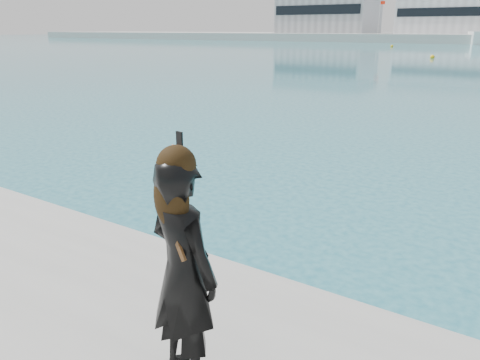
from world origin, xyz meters
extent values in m
cube|color=gray|center=(-55.00, 128.00, 7.50)|extent=(26.00, 16.00, 11.00)
cube|color=black|center=(-55.00, 119.90, 8.05)|extent=(24.70, 0.20, 2.42)
cube|color=silver|center=(-22.00, 128.00, 6.50)|extent=(24.00, 15.00, 9.00)
cube|color=black|center=(-22.00, 120.40, 6.95)|extent=(22.80, 0.20, 1.98)
cylinder|color=silver|center=(-38.00, 121.00, 6.00)|extent=(0.16, 0.16, 8.00)
cube|color=#F9260E|center=(-37.40, 121.00, 9.40)|extent=(1.20, 0.04, 0.80)
sphere|color=yellow|center=(-24.09, 87.00, 0.00)|extent=(0.50, 0.50, 0.50)
sphere|color=yellow|center=(-9.96, 54.77, 0.00)|extent=(0.50, 0.50, 0.50)
imported|color=black|center=(0.34, -0.63, 1.63)|extent=(0.68, 0.51, 1.67)
sphere|color=black|center=(0.34, -0.65, 2.41)|extent=(0.26, 0.26, 0.26)
ellipsoid|color=black|center=(0.33, -0.70, 2.20)|extent=(0.28, 0.14, 0.44)
cylinder|color=tan|center=(0.14, -0.49, 2.30)|extent=(0.12, 0.21, 0.36)
cylinder|color=white|center=(0.15, -0.45, 2.44)|extent=(0.10, 0.10, 0.03)
cube|color=black|center=(0.16, -0.41, 2.50)|extent=(0.06, 0.03, 0.12)
cube|color=#4C2D14|center=(0.35, -0.72, 1.97)|extent=(0.23, 0.06, 0.34)
camera|label=1|loc=(2.24, -2.78, 3.23)|focal=35.00mm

